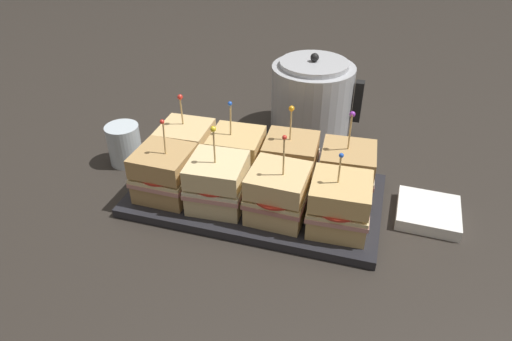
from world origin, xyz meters
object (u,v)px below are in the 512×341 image
Objects in this scene: sandwich_back_center_left at (237,154)px; napkin_stack at (428,212)px; sandwich_front_far_left at (165,173)px; sandwich_front_center_left at (218,183)px; drinking_glass at (124,144)px; sandwich_back_far_right at (347,170)px; sandwich_back_far_left at (186,146)px; sandwich_front_center_right at (278,194)px; kettle_steel at (312,97)px; serving_platter at (256,195)px; sandwich_back_center_right at (290,161)px; sandwich_front_far_right at (339,205)px.

sandwich_back_center_left is 1.40× the size of napkin_stack.
sandwich_front_center_left is at bearing -0.77° from sandwich_front_far_left.
sandwich_front_far_left is at bearing -34.80° from drinking_glass.
sandwich_back_far_right reaches higher than sandwich_front_far_left.
sandwich_back_far_left is 0.92× the size of sandwich_back_far_right.
sandwich_front_center_left reaches higher than drinking_glass.
sandwich_front_far_left is 1.42× the size of napkin_stack.
sandwich_front_center_right is 0.80× the size of kettle_steel.
sandwich_back_far_right is (0.34, 0.00, 0.00)m from sandwich_back_far_left.
serving_platter is 4.17× the size of napkin_stack.
sandwich_back_center_right is (0.23, 0.00, 0.00)m from sandwich_back_far_left.
sandwich_front_far_right is 1.72× the size of drinking_glass.
drinking_glass is at bearing -178.97° from sandwich_back_far_right.
serving_platter is at bearing 18.29° from sandwich_front_far_left.
sandwich_front_far_right is 1.32× the size of napkin_stack.
napkin_stack is at bearing 30.48° from sandwich_front_far_right.
kettle_steel is 0.46m from drinking_glass.
sandwich_front_center_right is (0.23, -0.00, 0.00)m from sandwich_front_far_left.
serving_platter is 0.19m from sandwich_back_far_right.
sandwich_back_far_right is at bearing 19.35° from serving_platter.
kettle_steel is (0.22, 0.26, 0.02)m from sandwich_back_far_left.
drinking_glass is (-0.37, -0.01, -0.02)m from sandwich_back_center_right.
drinking_glass is at bearing -143.82° from kettle_steel.
sandwich_back_far_left is 1.36× the size of napkin_stack.
napkin_stack is (0.27, 0.09, -0.05)m from sandwich_front_center_right.
sandwich_back_center_left is at bearing 153.82° from sandwich_front_far_right.
sandwich_back_center_right reaches higher than sandwich_front_far_left.
sandwich_front_far_left is at bearing -169.48° from napkin_stack.
sandwich_front_center_right is 1.07× the size of sandwich_back_center_left.
sandwich_front_center_right is 0.16m from sandwich_back_far_right.
sandwich_back_center_right is at bearing 91.35° from sandwich_front_center_right.
sandwich_front_center_left is at bearing -135.46° from sandwich_back_center_right.
sandwich_back_center_left is (0.11, 0.11, -0.00)m from sandwich_front_far_left.
sandwich_front_center_left reaches higher than sandwich_back_center_right.
sandwich_back_center_left is at bearing 136.24° from sandwich_front_center_right.
sandwich_front_center_right reaches higher than napkin_stack.
sandwich_front_far_left is 0.35m from sandwich_back_far_right.
kettle_steel is (0.22, 0.37, 0.02)m from sandwich_front_far_left.
sandwich_front_center_left is (-0.06, -0.06, 0.06)m from serving_platter.
sandwich_front_far_left is 0.96× the size of sandwich_back_far_right.
serving_platter is 0.33m from kettle_steel.
sandwich_back_center_right is at bearing 0.80° from drinking_glass.
sandwich_back_far_left reaches higher than drinking_glass.
sandwich_front_far_left is 1.04× the size of sandwich_back_far_left.
sandwich_back_far_right reaches higher than napkin_stack.
napkin_stack is at bearing -7.73° from sandwich_back_far_right.
serving_platter is 0.10m from sandwich_back_center_left.
sandwich_back_center_right reaches higher than serving_platter.
sandwich_front_far_left is at bearing 179.55° from sandwich_front_center_right.
kettle_steel reaches higher than sandwich_back_far_right.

